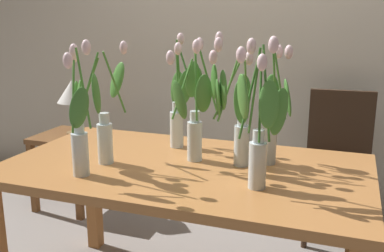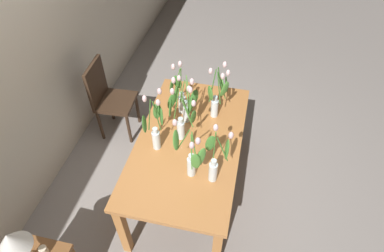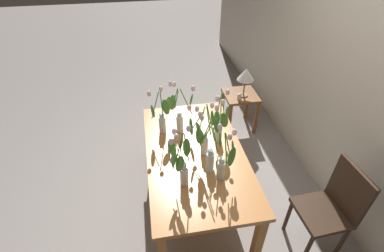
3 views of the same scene
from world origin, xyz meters
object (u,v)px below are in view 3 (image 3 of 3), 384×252
object	(u,v)px
tulip_vase_2	(181,163)
tulip_vase_6	(161,118)
dining_table	(195,159)
tulip_vase_0	(224,163)
dining_chair	(332,206)
tulip_vase_1	(220,124)
tulip_vase_3	(204,133)
table_lamp	(246,75)
tulip_vase_5	(209,150)
pillar_candle	(240,97)
side_table	(240,101)
tulip_vase_4	(179,113)

from	to	relation	value
tulip_vase_2	tulip_vase_6	world-z (taller)	tulip_vase_2
dining_table	tulip_vase_0	distance (m)	0.48
dining_table	dining_chair	distance (m)	1.25
tulip_vase_1	tulip_vase_2	size ratio (longest dim) A/B	0.98
tulip_vase_3	dining_chair	xyz separation A→B (m)	(0.60, 1.00, -0.45)
tulip_vase_6	table_lamp	xyz separation A→B (m)	(-0.85, 1.16, -0.07)
tulip_vase_3	tulip_vase_2	bearing A→B (deg)	-37.45
tulip_vase_1	tulip_vase_2	bearing A→B (deg)	-42.47
tulip_vase_3	tulip_vase_1	bearing A→B (deg)	128.49
tulip_vase_2	table_lamp	bearing A→B (deg)	145.59
tulip_vase_5	pillar_candle	bearing A→B (deg)	151.11
tulip_vase_5	tulip_vase_6	bearing A→B (deg)	-147.61
tulip_vase_2	tulip_vase_3	distance (m)	0.41
side_table	tulip_vase_0	bearing A→B (deg)	-23.59
tulip_vase_6	dining_table	bearing A→B (deg)	39.58
tulip_vase_1	dining_chair	xyz separation A→B (m)	(0.75, 0.82, -0.42)
tulip_vase_1	tulip_vase_5	world-z (taller)	tulip_vase_1
tulip_vase_1	tulip_vase_3	distance (m)	0.23
tulip_vase_4	tulip_vase_2	bearing A→B (deg)	-6.44
dining_chair	side_table	bearing A→B (deg)	-173.60
table_lamp	tulip_vase_5	bearing A→B (deg)	-30.04
table_lamp	tulip_vase_4	bearing A→B (deg)	-49.78
tulip_vase_5	tulip_vase_6	size ratio (longest dim) A/B	1.01
tulip_vase_3	tulip_vase_6	size ratio (longest dim) A/B	1.04
tulip_vase_4	dining_table	bearing A→B (deg)	14.97
tulip_vase_0	tulip_vase_6	world-z (taller)	tulip_vase_6
tulip_vase_6	table_lamp	world-z (taller)	tulip_vase_6
tulip_vase_1	dining_table	bearing A→B (deg)	-65.43
tulip_vase_4	tulip_vase_6	bearing A→B (deg)	-81.35
tulip_vase_2	tulip_vase_6	xyz separation A→B (m)	(-0.69, -0.10, -0.05)
tulip_vase_4	tulip_vase_6	world-z (taller)	tulip_vase_6
dining_table	tulip_vase_6	world-z (taller)	tulip_vase_6
dining_chair	pillar_candle	size ratio (longest dim) A/B	12.40
table_lamp	tulip_vase_6	bearing A→B (deg)	-53.58
dining_chair	side_table	size ratio (longest dim) A/B	1.69
tulip_vase_4	pillar_candle	size ratio (longest dim) A/B	7.14
tulip_vase_4	side_table	world-z (taller)	tulip_vase_4
dining_table	side_table	bearing A→B (deg)	145.04
tulip_vase_2	tulip_vase_4	bearing A→B (deg)	173.56
tulip_vase_0	tulip_vase_1	size ratio (longest dim) A/B	0.93
tulip_vase_5	table_lamp	distance (m)	1.62
tulip_vase_4	tulip_vase_5	bearing A→B (deg)	16.20
tulip_vase_0	dining_chair	world-z (taller)	tulip_vase_0
tulip_vase_4	tulip_vase_5	world-z (taller)	tulip_vase_5
dining_table	pillar_candle	size ratio (longest dim) A/B	21.33
tulip_vase_0	tulip_vase_6	bearing A→B (deg)	-147.10
tulip_vase_6	dining_chair	xyz separation A→B (m)	(0.96, 1.35, -0.40)
tulip_vase_2	tulip_vase_3	size ratio (longest dim) A/B	1.00
tulip_vase_2	table_lamp	distance (m)	1.88
tulip_vase_6	tulip_vase_3	bearing A→B (deg)	44.04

